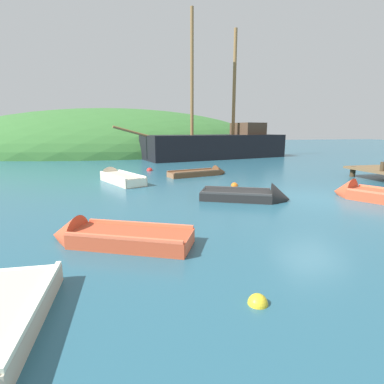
% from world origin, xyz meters
% --- Properties ---
extents(ground_plane, '(120.00, 120.00, 0.00)m').
position_xyz_m(ground_plane, '(0.00, 0.00, 0.00)').
color(ground_plane, '#285B70').
extents(shore_hill, '(39.77, 26.37, 10.12)m').
position_xyz_m(shore_hill, '(-7.06, 29.86, 0.00)').
color(shore_hill, '#387033').
rests_on(shore_hill, ground).
extents(sailing_ship, '(15.74, 6.83, 13.03)m').
position_xyz_m(sailing_ship, '(1.83, 16.83, 0.82)').
color(sailing_ship, black).
rests_on(sailing_ship, ground).
extents(rowboat_portside, '(3.39, 2.44, 1.15)m').
position_xyz_m(rowboat_portside, '(-2.32, 0.40, 0.09)').
color(rowboat_portside, black).
rests_on(rowboat_portside, ground).
extents(rowboat_near_dock, '(3.70, 1.77, 0.89)m').
position_xyz_m(rowboat_near_dock, '(-2.39, 6.70, 0.08)').
color(rowboat_near_dock, brown).
rests_on(rowboat_near_dock, ground).
extents(rowboat_center, '(3.43, 2.37, 1.01)m').
position_xyz_m(rowboat_center, '(-7.33, -2.75, 0.10)').
color(rowboat_center, '#C64C2D').
rests_on(rowboat_center, ground).
extents(rowboat_far, '(2.43, 3.89, 1.01)m').
position_xyz_m(rowboat_far, '(-7.07, 5.73, 0.14)').
color(rowboat_far, beige).
rests_on(rowboat_far, ground).
extents(rowboat_outer_left, '(2.69, 3.58, 1.19)m').
position_xyz_m(rowboat_outer_left, '(2.02, -0.69, 0.12)').
color(rowboat_outer_left, '#C64C2D').
rests_on(rowboat_outer_left, ground).
extents(buoy_yellow, '(0.30, 0.30, 0.30)m').
position_xyz_m(buoy_yellow, '(-5.16, -5.79, 0.00)').
color(buoy_yellow, yellow).
rests_on(buoy_yellow, ground).
extents(buoy_red, '(0.39, 0.39, 0.39)m').
position_xyz_m(buoy_red, '(-5.10, 9.32, 0.00)').
color(buoy_red, red).
rests_on(buoy_red, ground).
extents(buoy_orange, '(0.33, 0.33, 0.33)m').
position_xyz_m(buoy_orange, '(-1.89, 3.17, 0.00)').
color(buoy_orange, orange).
rests_on(buoy_orange, ground).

